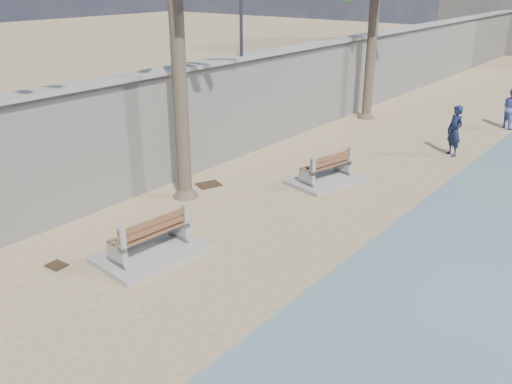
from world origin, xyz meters
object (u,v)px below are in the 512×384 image
Objects in this scene: bench_far at (326,170)px; person_b at (512,106)px; person_a at (455,127)px; bench_near at (150,239)px.

bench_far is 1.32× the size of person_b.
person_a is 1.10× the size of person_b.
person_a reaches higher than bench_near.
bench_near is at bearing -70.13° from person_a.
person_a is 5.41m from person_b.
bench_near is at bearing 119.52° from person_b.
person_b is (0.58, 5.38, -0.10)m from person_a.
bench_near is 12.56m from person_a.
bench_far is at bearing 116.02° from person_b.
person_b is (3.47, 17.58, 0.53)m from bench_near.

